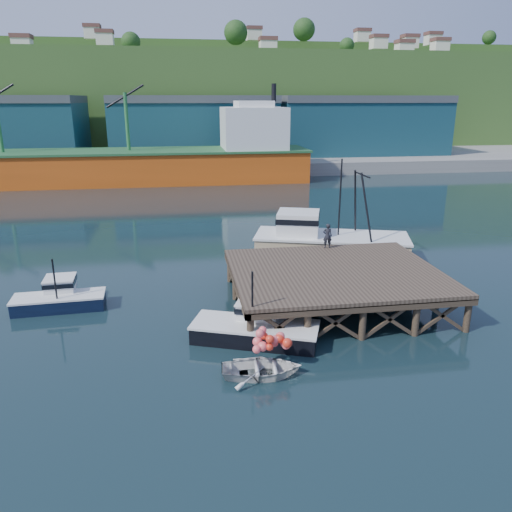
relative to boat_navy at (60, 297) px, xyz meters
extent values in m
plane|color=black|center=(10.45, -1.92, -0.64)|extent=(300.00, 300.00, 0.00)
cube|color=brown|center=(15.95, -1.92, 1.36)|extent=(12.00, 10.00, 0.25)
cube|color=#473828|center=(15.95, -6.77, 1.11)|extent=(12.00, 0.30, 0.35)
cylinder|color=#473828|center=(10.25, -6.62, 0.16)|extent=(0.36, 0.36, 2.60)
cylinder|color=#473828|center=(21.65, -6.62, 0.16)|extent=(0.36, 0.36, 2.60)
cylinder|color=#473828|center=(10.25, 2.78, 0.16)|extent=(0.36, 0.36, 2.60)
cylinder|color=#473828|center=(21.65, 2.78, 0.16)|extent=(0.36, 0.36, 2.60)
cube|color=gray|center=(10.45, 68.08, 0.36)|extent=(160.00, 40.00, 2.00)
cube|color=#173F4D|center=(10.45, 63.08, 5.86)|extent=(28.00, 16.00, 9.00)
cube|color=#173F4D|center=(40.45, 63.08, 5.86)|extent=(30.00, 16.00, 9.00)
cube|color=#D75414|center=(-1.55, 46.08, 1.56)|extent=(55.00, 9.50, 4.40)
cube|color=#26592D|center=(-1.55, 46.08, 3.86)|extent=(55.50, 10.00, 0.30)
cube|color=silver|center=(18.45, 46.08, 6.86)|extent=(9.00, 9.00, 6.00)
cube|color=silver|center=(18.45, 46.08, 10.16)|extent=(5.00, 7.00, 1.20)
cylinder|color=black|center=(21.45, 46.08, 11.86)|extent=(0.70, 0.70, 2.50)
cube|color=#2D511E|center=(10.45, 98.08, 10.36)|extent=(220.00, 50.00, 22.00)
cube|color=black|center=(0.01, -0.23, -0.26)|extent=(5.11, 2.07, 0.78)
cube|color=silver|center=(0.01, -0.23, 0.15)|extent=(5.21, 2.12, 0.10)
cube|color=silver|center=(-0.03, 0.67, 0.52)|extent=(1.72, 1.72, 0.78)
cube|color=black|center=(-0.03, 0.67, 0.70)|extent=(1.81, 1.81, 0.26)
cylinder|color=black|center=(0.04, -0.73, 1.35)|extent=(0.10, 0.10, 2.42)
cube|color=black|center=(10.58, -5.93, -0.22)|extent=(6.59, 4.32, 0.86)
cube|color=silver|center=(10.58, -5.93, 0.23)|extent=(6.72, 4.41, 0.11)
cube|color=silver|center=(10.97, -4.89, 0.64)|extent=(2.65, 2.65, 0.86)
cube|color=black|center=(10.97, -4.89, 0.83)|extent=(2.80, 2.80, 0.29)
cylinder|color=black|center=(10.36, -6.51, 1.73)|extent=(0.10, 0.10, 3.04)
sphere|color=#FA5C5E|center=(10.41, -8.59, 0.40)|extent=(0.40, 0.40, 0.40)
sphere|color=#FA5C5E|center=(11.26, -8.40, 0.59)|extent=(0.40, 0.40, 0.40)
sphere|color=red|center=(10.88, -8.88, 0.78)|extent=(0.40, 0.40, 0.40)
cube|color=#CDB085|center=(18.28, 6.28, 0.26)|extent=(11.73, 7.02, 1.82)
cube|color=silver|center=(18.28, 6.28, 1.22)|extent=(11.99, 7.27, 0.15)
cube|color=silver|center=(15.76, 6.28, 2.08)|extent=(3.74, 3.61, 1.82)
cube|color=black|center=(15.76, 6.28, 2.48)|extent=(3.87, 3.74, 0.40)
cylinder|color=black|center=(18.79, 6.28, 3.89)|extent=(0.12, 0.12, 6.05)
imported|color=silver|center=(10.36, -9.30, -0.28)|extent=(3.73, 2.80, 0.73)
imported|color=black|center=(16.77, 2.48, 2.32)|extent=(0.66, 0.49, 1.67)
camera|label=1|loc=(7.09, -28.35, 10.99)|focal=35.00mm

